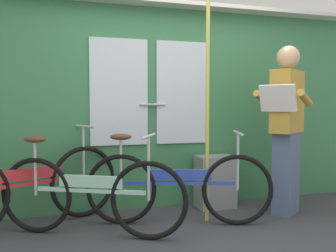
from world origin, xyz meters
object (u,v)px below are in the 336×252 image
(passenger_reading_newspaper, at_px, (287,126))
(trash_bin_by_wall, at_px, (215,181))
(handrail_pole, at_px, (207,109))
(bicycle_by_pole, at_px, (30,187))
(bicycle_near_door, at_px, (90,195))
(bicycle_leaning_behind, at_px, (178,187))

(passenger_reading_newspaper, bearing_deg, trash_bin_by_wall, -72.48)
(passenger_reading_newspaper, distance_m, handrail_pole, 0.87)
(passenger_reading_newspaper, bearing_deg, bicycle_by_pole, -42.88)
(passenger_reading_newspaper, xyz_separation_m, trash_bin_by_wall, (-0.59, 0.42, -0.62))
(bicycle_near_door, distance_m, passenger_reading_newspaper, 2.03)
(passenger_reading_newspaper, bearing_deg, bicycle_leaning_behind, -36.15)
(passenger_reading_newspaper, relative_size, trash_bin_by_wall, 3.03)
(bicycle_by_pole, distance_m, handrail_pole, 1.76)
(bicycle_by_pole, height_order, handrail_pole, handrail_pole)
(bicycle_leaning_behind, bearing_deg, bicycle_by_pole, -173.93)
(handrail_pole, bearing_deg, bicycle_by_pole, 171.79)
(bicycle_leaning_behind, distance_m, passenger_reading_newspaper, 1.28)
(bicycle_by_pole, relative_size, handrail_pole, 0.75)
(trash_bin_by_wall, bearing_deg, bicycle_near_door, -159.84)
(bicycle_leaning_behind, distance_m, handrail_pole, 0.78)
(bicycle_leaning_behind, relative_size, bicycle_by_pole, 1.03)
(bicycle_near_door, bearing_deg, bicycle_by_pole, 172.09)
(bicycle_near_door, distance_m, handrail_pole, 1.32)
(bicycle_leaning_behind, bearing_deg, bicycle_near_door, -157.43)
(bicycle_by_pole, bearing_deg, bicycle_leaning_behind, -36.49)
(bicycle_leaning_behind, xyz_separation_m, bicycle_by_pole, (-1.30, 0.27, 0.02))
(bicycle_near_door, xyz_separation_m, bicycle_leaning_behind, (0.80, 0.07, 0.00))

